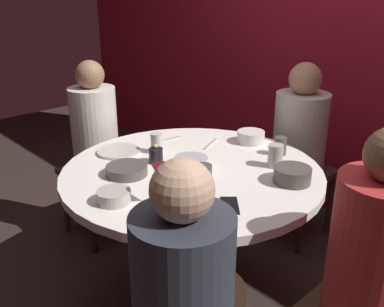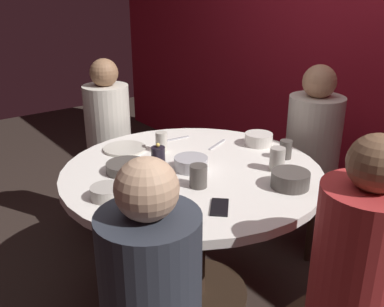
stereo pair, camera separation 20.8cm
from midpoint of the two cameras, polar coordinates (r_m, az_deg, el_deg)
The scene contains 22 objects.
ground_plane at distance 2.50m, azimuth -2.49°, elevation -18.00°, with size 8.00×8.00×0.00m, color #2D231E.
back_wall at distance 3.08m, azimuth 18.52°, elevation 15.05°, with size 6.00×0.10×2.60m, color maroon.
dining_table at distance 2.18m, azimuth -2.74°, elevation -6.10°, with size 1.26×1.26×0.75m.
seated_diner_left at distance 2.81m, azimuth -14.67°, elevation 2.60°, with size 0.40×0.40×1.16m.
seated_diner_back at distance 2.77m, azimuth 11.87°, elevation 2.57°, with size 0.40×0.40×1.15m.
seated_diner_right at distance 1.62m, azimuth 19.44°, elevation -12.32°, with size 0.40×0.40×1.18m.
seated_diner_front_right at distance 1.37m, azimuth -5.77°, elevation -18.55°, with size 0.57×0.57×1.17m.
candle_holder at distance 2.18m, azimuth -7.46°, elevation -0.30°, with size 0.07×0.07×0.10m.
wine_glass at distance 1.74m, azimuth -7.44°, elevation -2.97°, with size 0.08×0.08×0.18m.
dinner_plate at distance 2.35m, azimuth -12.05°, elevation 0.23°, with size 0.23×0.23×0.01m, color beige.
cell_phone at distance 1.76m, azimuth 1.57°, elevation -6.88°, with size 0.07×0.14×0.01m, color black.
bowl_serving_large at distance 2.09m, azimuth -3.03°, elevation -1.33°, with size 0.16×0.16×0.06m, color #B7B7BC.
bowl_salad_center at distance 2.07m, azimuth -11.38°, elevation -2.20°, with size 0.19×0.19×0.05m, color #4C4742.
bowl_small_white at distance 1.98m, azimuth 10.07°, elevation -2.84°, with size 0.17×0.17×0.07m, color #4C4742.
bowl_sauce_side at distance 1.84m, azimuth -13.41°, elevation -5.55°, with size 0.14×0.14×0.05m, color #B2ADA3.
bowl_rice_portion at distance 2.45m, azimuth 5.31°, elevation 2.14°, with size 0.15×0.15×0.07m, color silver.
cup_near_candle at distance 1.91m, azimuth -1.65°, elevation -2.99°, with size 0.08×0.08×0.10m, color #4C4742.
cup_by_left_diner at distance 2.13m, azimuth 8.14°, elevation -0.34°, with size 0.07×0.07×0.11m, color #B2ADA3.
cup_by_right_diner at distance 2.30m, azimuth -7.25°, elevation 1.32°, with size 0.06×0.06×0.11m, color beige.
cup_center_front at distance 2.29m, azimuth 8.95°, elevation 0.94°, with size 0.06×0.06×0.10m, color #4C4742.
fork_near_plate at distance 2.42m, azimuth -0.02°, elevation 1.24°, with size 0.02×0.18×0.01m, color #B7B7BC.
knife_near_plate at distance 2.49m, azimuth -5.64°, elevation 1.75°, with size 0.02×0.18×0.01m, color #B7B7BC.
Camera 1 is at (1.41, -1.32, 1.60)m, focal length 40.81 mm.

